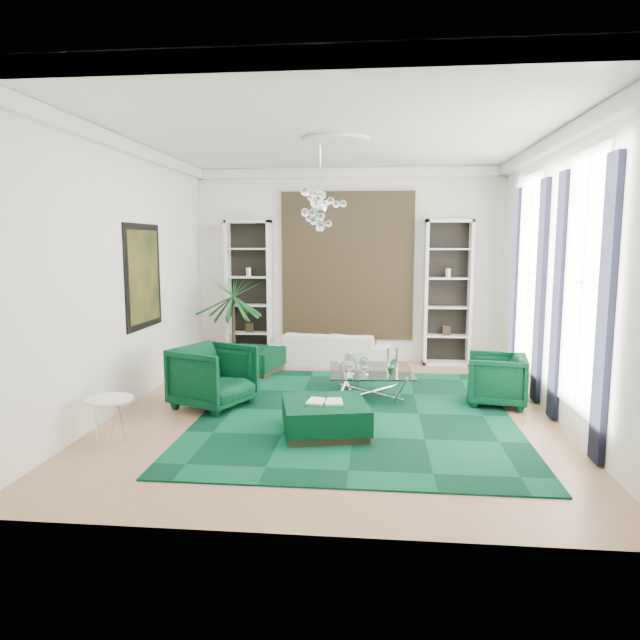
# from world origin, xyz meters

# --- Properties ---
(floor) EXTENTS (6.00, 7.00, 0.02)m
(floor) POSITION_xyz_m (0.00, 0.00, -0.01)
(floor) COLOR tan
(floor) RESTS_ON ground
(ceiling) EXTENTS (6.00, 7.00, 0.02)m
(ceiling) POSITION_xyz_m (0.00, 0.00, 3.81)
(ceiling) COLOR white
(ceiling) RESTS_ON ground
(wall_back) EXTENTS (6.00, 0.02, 3.80)m
(wall_back) POSITION_xyz_m (0.00, 3.51, 1.90)
(wall_back) COLOR white
(wall_back) RESTS_ON ground
(wall_front) EXTENTS (6.00, 0.02, 3.80)m
(wall_front) POSITION_xyz_m (0.00, -3.51, 1.90)
(wall_front) COLOR white
(wall_front) RESTS_ON ground
(wall_left) EXTENTS (0.02, 7.00, 3.80)m
(wall_left) POSITION_xyz_m (-3.01, 0.00, 1.90)
(wall_left) COLOR white
(wall_left) RESTS_ON ground
(wall_right) EXTENTS (0.02, 7.00, 3.80)m
(wall_right) POSITION_xyz_m (3.01, 0.00, 1.90)
(wall_right) COLOR white
(wall_right) RESTS_ON ground
(crown_molding) EXTENTS (6.00, 7.00, 0.18)m
(crown_molding) POSITION_xyz_m (0.00, 0.00, 3.70)
(crown_molding) COLOR white
(crown_molding) RESTS_ON ceiling
(ceiling_medallion) EXTENTS (0.90, 0.90, 0.05)m
(ceiling_medallion) POSITION_xyz_m (0.00, 0.30, 3.77)
(ceiling_medallion) COLOR white
(ceiling_medallion) RESTS_ON ceiling
(tapestry) EXTENTS (2.50, 0.06, 2.80)m
(tapestry) POSITION_xyz_m (0.00, 3.46, 1.90)
(tapestry) COLOR black
(tapestry) RESTS_ON wall_back
(shelving_left) EXTENTS (0.90, 0.38, 2.80)m
(shelving_left) POSITION_xyz_m (-1.95, 3.31, 1.40)
(shelving_left) COLOR white
(shelving_left) RESTS_ON floor
(shelving_right) EXTENTS (0.90, 0.38, 2.80)m
(shelving_right) POSITION_xyz_m (1.95, 3.31, 1.40)
(shelving_right) COLOR white
(shelving_right) RESTS_ON floor
(painting) EXTENTS (0.04, 1.30, 1.60)m
(painting) POSITION_xyz_m (-2.97, 0.60, 1.85)
(painting) COLOR black
(painting) RESTS_ON wall_left
(window_near) EXTENTS (0.03, 1.10, 2.90)m
(window_near) POSITION_xyz_m (2.99, -0.90, 1.90)
(window_near) COLOR white
(window_near) RESTS_ON wall_right
(curtain_near_a) EXTENTS (0.07, 0.30, 3.25)m
(curtain_near_a) POSITION_xyz_m (2.96, -1.68, 1.65)
(curtain_near_a) COLOR black
(curtain_near_a) RESTS_ON floor
(curtain_near_b) EXTENTS (0.07, 0.30, 3.25)m
(curtain_near_b) POSITION_xyz_m (2.96, -0.12, 1.65)
(curtain_near_b) COLOR black
(curtain_near_b) RESTS_ON floor
(window_far) EXTENTS (0.03, 1.10, 2.90)m
(window_far) POSITION_xyz_m (2.99, 1.50, 1.90)
(window_far) COLOR white
(window_far) RESTS_ON wall_right
(curtain_far_a) EXTENTS (0.07, 0.30, 3.25)m
(curtain_far_a) POSITION_xyz_m (2.96, 0.72, 1.65)
(curtain_far_a) COLOR black
(curtain_far_a) RESTS_ON floor
(curtain_far_b) EXTENTS (0.07, 0.30, 3.25)m
(curtain_far_b) POSITION_xyz_m (2.96, 2.28, 1.65)
(curtain_far_b) COLOR black
(curtain_far_b) RESTS_ON floor
(rug) EXTENTS (4.20, 5.00, 0.02)m
(rug) POSITION_xyz_m (0.31, -0.12, 0.01)
(rug) COLOR black
(rug) RESTS_ON floor
(sofa) EXTENTS (2.32, 1.08, 0.66)m
(sofa) POSITION_xyz_m (-0.28, 2.94, 0.33)
(sofa) COLOR silver
(sofa) RESTS_ON floor
(armchair_left) EXTENTS (1.30, 1.28, 0.90)m
(armchair_left) POSITION_xyz_m (-1.75, -0.00, 0.45)
(armchair_left) COLOR black
(armchair_left) RESTS_ON floor
(armchair_right) EXTENTS (0.95, 0.94, 0.75)m
(armchair_right) POSITION_xyz_m (2.34, 0.52, 0.38)
(armchair_right) COLOR black
(armchair_right) RESTS_ON floor
(coffee_table) EXTENTS (1.34, 1.34, 0.43)m
(coffee_table) POSITION_xyz_m (0.51, 0.74, 0.22)
(coffee_table) COLOR white
(coffee_table) RESTS_ON floor
(ottoman_side) EXTENTS (1.18, 1.18, 0.44)m
(ottoman_side) POSITION_xyz_m (-1.68, 2.22, 0.22)
(ottoman_side) COLOR black
(ottoman_side) RESTS_ON floor
(ottoman_front) EXTENTS (1.21, 1.21, 0.41)m
(ottoman_front) POSITION_xyz_m (-0.04, -1.01, 0.20)
(ottoman_front) COLOR black
(ottoman_front) RESTS_ON floor
(book) EXTENTS (0.45, 0.30, 0.03)m
(book) POSITION_xyz_m (-0.04, -1.01, 0.42)
(book) COLOR white
(book) RESTS_ON ottoman_front
(side_table) EXTENTS (0.68, 0.68, 0.52)m
(side_table) POSITION_xyz_m (-2.55, -1.56, 0.26)
(side_table) COLOR white
(side_table) RESTS_ON floor
(palm) EXTENTS (1.68, 1.68, 2.20)m
(palm) POSITION_xyz_m (-2.13, 2.71, 1.10)
(palm) COLOR #165120
(palm) RESTS_ON floor
(chandelier) EXTENTS (0.90, 0.90, 0.70)m
(chandelier) POSITION_xyz_m (-0.22, 0.29, 2.85)
(chandelier) COLOR white
(chandelier) RESTS_ON ceiling
(table_plant) EXTENTS (0.14, 0.11, 0.25)m
(table_plant) POSITION_xyz_m (0.82, 0.47, 0.55)
(table_plant) COLOR #165120
(table_plant) RESTS_ON coffee_table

